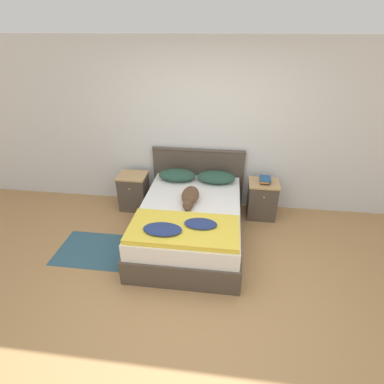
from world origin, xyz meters
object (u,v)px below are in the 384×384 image
(pillow_left, at_px, (177,175))
(dog, at_px, (190,196))
(bed, at_px, (190,223))
(pillow_right, at_px, (216,177))
(book_stack, at_px, (265,180))
(nightstand_right, at_px, (262,199))
(nightstand_left, at_px, (134,191))

(pillow_left, height_order, dog, dog)
(bed, relative_size, pillow_right, 3.33)
(book_stack, bearing_deg, nightstand_right, -158.23)
(dog, bearing_deg, pillow_right, 63.35)
(nightstand_left, relative_size, pillow_right, 1.02)
(pillow_right, relative_size, dog, 0.94)
(nightstand_right, relative_size, book_stack, 2.61)
(pillow_right, height_order, dog, dog)
(pillow_left, bearing_deg, bed, -67.86)
(nightstand_right, xyz_separation_m, book_stack, (0.00, 0.00, 0.33))
(nightstand_right, bearing_deg, dog, -149.07)
(pillow_left, height_order, pillow_right, same)
(pillow_right, xyz_separation_m, dog, (-0.32, -0.63, -0.00))
(nightstand_left, bearing_deg, bed, -35.56)
(pillow_left, xyz_separation_m, book_stack, (1.32, -0.01, 0.00))
(bed, xyz_separation_m, nightstand_right, (1.02, 0.73, 0.03))
(pillow_left, xyz_separation_m, dog, (0.28, -0.63, -0.00))
(bed, distance_m, dog, 0.37)
(nightstand_left, distance_m, pillow_right, 1.36)
(nightstand_right, bearing_deg, book_stack, 21.77)
(nightstand_left, relative_size, nightstand_right, 1.00)
(pillow_left, distance_m, dog, 0.69)
(book_stack, bearing_deg, nightstand_left, -179.95)
(nightstand_left, xyz_separation_m, dog, (1.00, -0.62, 0.33))
(pillow_right, distance_m, book_stack, 0.72)
(bed, xyz_separation_m, pillow_right, (0.30, 0.74, 0.36))
(nightstand_right, distance_m, pillow_right, 0.79)
(dog, bearing_deg, bed, -81.89)
(dog, bearing_deg, nightstand_left, 148.30)
(pillow_right, height_order, book_stack, pillow_right)
(pillow_right, bearing_deg, nightstand_right, -0.77)
(nightstand_left, height_order, pillow_right, pillow_right)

